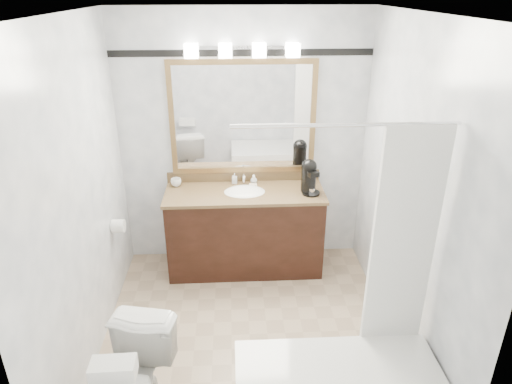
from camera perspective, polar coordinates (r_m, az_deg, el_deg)
room at (r=3.29m, az=-0.95°, el=-0.91°), size 2.42×2.62×2.52m
vanity at (r=4.56m, az=-1.39°, el=-4.60°), size 1.53×0.58×0.97m
mirror at (r=4.41m, az=-1.64°, el=9.23°), size 1.40×0.04×1.10m
vanity_light_bar at (r=4.23m, az=-1.73°, el=17.33°), size 1.02×0.14×0.12m
accent_stripe at (r=4.30m, az=-1.75°, el=17.00°), size 2.40×0.01×0.06m
tp_roll at (r=4.26m, az=-16.83°, el=-4.08°), size 0.11×0.12×0.12m
tissue_box at (r=2.70m, az=-17.40°, el=-20.40°), size 0.24×0.13×0.10m
coffee_maker at (r=4.33m, az=6.66°, el=2.06°), size 0.18×0.21×0.33m
cup_left at (r=4.55m, az=-9.96°, el=1.20°), size 0.12×0.12×0.08m
soap_bottle_a at (r=4.54m, az=-2.70°, el=1.71°), size 0.05×0.05×0.11m
soap_bottle_b at (r=4.54m, az=-0.28°, el=1.60°), size 0.09×0.09×0.09m
soap_bar at (r=4.48m, az=-0.39°, el=0.85°), size 0.08×0.06×0.02m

